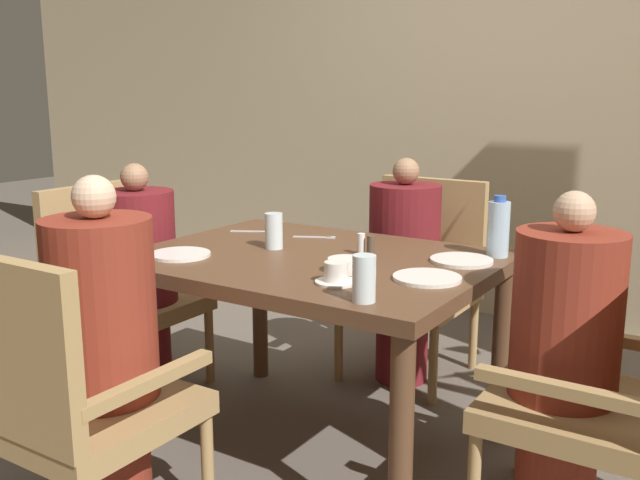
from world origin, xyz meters
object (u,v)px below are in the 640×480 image
Objects in this scene: diner_in_right_chair at (563,359)px; plate_dessert_center at (180,254)px; water_bottle at (498,228)px; glass_tall_near at (364,279)px; bowl_small at (346,265)px; glass_tall_mid at (274,231)px; chair_left_side at (117,283)px; diner_in_left_chair at (140,278)px; plate_main_left at (462,260)px; plate_main_right at (427,278)px; teacup_with_saucer at (336,275)px; diner_in_far_chair at (404,269)px; chair_right_side at (614,387)px; chair_far_side at (417,273)px; diner_in_near_chair at (104,352)px; chair_near_corner at (65,395)px.

plate_dessert_center is (-1.30, -0.26, 0.21)m from diner_in_right_chair.
glass_tall_near is at bearing -99.96° from water_bottle.
water_bottle is at bearing 32.49° from plate_dessert_center.
bowl_small is 0.44m from glass_tall_mid.
diner_in_right_chair reaches higher than chair_left_side.
diner_in_left_chair is 1.42m from plate_main_left.
teacup_with_saucer is (-0.22, -0.19, 0.02)m from plate_main_right.
glass_tall_mid is (-0.19, -0.73, 0.28)m from diner_in_far_chair.
diner_in_far_chair is 7.64× the size of glass_tall_mid.
plate_main_right is at bearing -100.31° from water_bottle.
chair_right_side is at bearing -19.95° from plate_main_left.
glass_tall_near reaches higher than bowl_small.
teacup_with_saucer is 0.98× the size of glass_tall_mid.
chair_right_side reaches higher than glass_tall_near.
diner_in_far_chair is at bearing 144.84° from water_bottle.
chair_far_side reaches higher than glass_tall_near.
glass_tall_near is at bearing -147.57° from chair_right_side.
diner_in_left_chair is 8.55× the size of bowl_small.
diner_in_right_chair is (-0.15, 0.00, 0.06)m from chair_right_side.
plate_main_left is 0.43m from bowl_small.
diner_in_far_chair is at bearing 68.32° from plate_dessert_center.
glass_tall_mid is at bearing 147.24° from teacup_with_saucer.
diner_in_near_chair is at bearing -147.01° from diner_in_right_chair.
diner_in_left_chair is at bearing -166.42° from water_bottle.
diner_in_near_chair is 0.80m from bowl_small.
plate_main_right is at bearing 11.70° from plate_dessert_center.
plate_dessert_center is at bearing -109.13° from chair_far_side.
plate_main_left is (-0.56, 0.20, 0.27)m from chair_right_side.
chair_left_side is 1.30m from bowl_small.
plate_main_left is at bearing -48.25° from diner_in_far_chair.
diner_in_right_chair is 0.51m from plate_main_left.
chair_near_corner is 7.60× the size of bowl_small.
chair_far_side reaches higher than plate_dessert_center.
chair_left_side is 0.83× the size of diner_in_near_chair.
chair_far_side is at bearing 135.97° from water_bottle.
chair_left_side is 1.56m from glass_tall_near.
diner_in_far_chair is 4.74× the size of plate_main_right.
water_bottle is at bearing 133.76° from diner_in_right_chair.
chair_far_side is 1.00× the size of chair_right_side.
diner_in_near_chair is 0.81m from glass_tall_near.
water_bottle is 0.82m from glass_tall_mid.
chair_right_side and chair_near_corner have the same top height.
chair_near_corner is 1.35m from plate_main_left.
glass_tall_near reaches higher than teacup_with_saucer.
chair_near_corner is at bearing -142.16° from diner_in_right_chair.
chair_left_side is at bearing 131.53° from chair_near_corner.
plate_main_left is at bearing 7.56° from chair_left_side.
diner_in_right_chair is 7.73× the size of glass_tall_near.
chair_right_side is at bearing -0.00° from diner_in_left_chair.
diner_in_left_chair is 1.15m from bowl_small.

